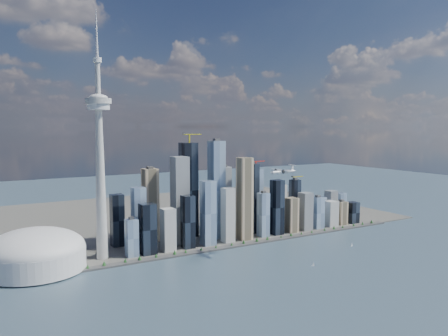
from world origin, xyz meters
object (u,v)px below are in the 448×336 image
airplane (283,171)px  sailboat_west (313,265)px  dome_stadium (36,252)px  sailboat_east (352,245)px  needle_tower (100,155)px

airplane → sailboat_west: (15.21, -88.84, -194.95)m
dome_stadium → sailboat_west: bearing=-26.9°
sailboat_west → sailboat_east: size_ratio=1.01×
airplane → needle_tower: bearing=149.3°
dome_stadium → airplane: 558.26m
dome_stadium → sailboat_east: 737.43m
sailboat_east → dome_stadium: bearing=151.5°
dome_stadium → sailboat_east: (710.45, -194.26, -36.41)m
needle_tower → airplane: bearing=-26.9°
airplane → sailboat_east: airplane is taller
needle_tower → sailboat_east: 649.11m
needle_tower → airplane: (365.77, -185.26, -37.84)m
sailboat_east → sailboat_west: bearing=-173.0°
airplane → sailboat_west: size_ratio=7.91×
needle_tower → sailboat_west: bearing=-35.7°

